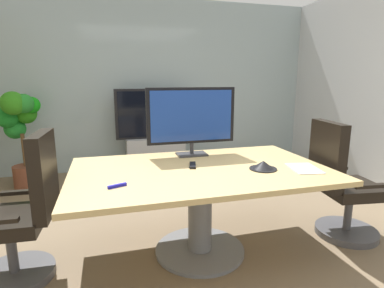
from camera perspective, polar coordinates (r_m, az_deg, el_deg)
ground_plane at (r=2.75m, az=3.19°, el=-19.95°), size 6.74×6.74×0.00m
wall_back_glass_partition at (r=5.14m, az=-7.12°, el=10.68°), size 5.37×0.10×2.69m
conference_table at (r=2.56m, az=1.52°, el=-8.26°), size 2.05×1.24×0.74m
office_chair_left at (r=2.59m, az=-28.92°, el=-12.29°), size 0.61×0.58×1.09m
office_chair_right at (r=3.17m, az=25.97°, el=-7.62°), size 0.62×0.60×1.09m
tv_monitor at (r=2.87m, az=-0.11°, el=4.94°), size 0.84×0.18×0.64m
wall_display_unit at (r=4.88m, az=-6.82°, el=-0.07°), size 1.20×0.36×1.31m
potted_plant at (r=4.68m, az=-29.35°, el=2.65°), size 0.57×0.55×1.30m
conference_phone at (r=2.53m, az=13.09°, el=-3.91°), size 0.22×0.22×0.07m
remote_control at (r=2.55m, az=0.11°, el=-3.95°), size 0.09×0.18×0.02m
whiteboard_marker at (r=2.13m, az=-13.72°, el=-7.54°), size 0.13×0.06×0.02m
paper_notepad at (r=2.64m, az=20.12°, el=-4.28°), size 0.27×0.34×0.01m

